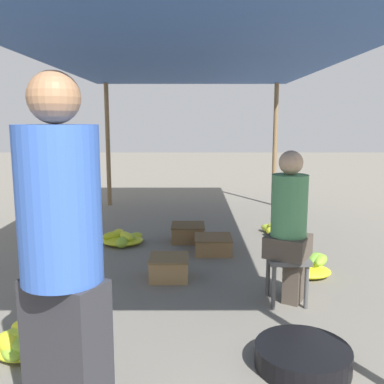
{
  "coord_description": "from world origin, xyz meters",
  "views": [
    {
      "loc": [
        0.01,
        -1.35,
        1.55
      ],
      "look_at": [
        0.0,
        3.28,
        0.78
      ],
      "focal_mm": 40.0,
      "sensor_mm": 36.0,
      "label": 1
    }
  ],
  "objects_px": {
    "vendor_foreground": "(63,260)",
    "banana_pile_right_1": "(279,229)",
    "banana_pile_right_0": "(311,265)",
    "crate_near": "(170,267)",
    "vendor_seated": "(291,225)",
    "crate_far": "(189,233)",
    "banana_pile_left_0": "(23,342)",
    "basin_black": "(304,357)",
    "crate_mid": "(214,245)",
    "banana_pile_left_1": "(125,239)",
    "stool": "(288,265)"
  },
  "relations": [
    {
      "from": "vendor_seated",
      "to": "crate_mid",
      "type": "height_order",
      "value": "vendor_seated"
    },
    {
      "from": "basin_black",
      "to": "crate_mid",
      "type": "distance_m",
      "value": 2.44
    },
    {
      "from": "banana_pile_left_0",
      "to": "crate_far",
      "type": "xyz_separation_m",
      "value": [
        1.08,
        2.77,
        0.02
      ]
    },
    {
      "from": "banana_pile_right_1",
      "to": "crate_mid",
      "type": "distance_m",
      "value": 1.25
    },
    {
      "from": "basin_black",
      "to": "banana_pile_right_0",
      "type": "distance_m",
      "value": 1.75
    },
    {
      "from": "banana_pile_left_1",
      "to": "banana_pile_right_0",
      "type": "bearing_deg",
      "value": -27.35
    },
    {
      "from": "banana_pile_left_1",
      "to": "crate_mid",
      "type": "height_order",
      "value": "crate_mid"
    },
    {
      "from": "stool",
      "to": "basin_black",
      "type": "xyz_separation_m",
      "value": [
        -0.11,
        -1.0,
        -0.26
      ]
    },
    {
      "from": "basin_black",
      "to": "banana_pile_left_0",
      "type": "height_order",
      "value": "banana_pile_left_0"
    },
    {
      "from": "vendor_foreground",
      "to": "crate_far",
      "type": "relative_size",
      "value": 4.11
    },
    {
      "from": "stool",
      "to": "crate_mid",
      "type": "height_order",
      "value": "stool"
    },
    {
      "from": "vendor_foreground",
      "to": "crate_near",
      "type": "distance_m",
      "value": 2.34
    },
    {
      "from": "vendor_seated",
      "to": "banana_pile_left_0",
      "type": "distance_m",
      "value": 2.23
    },
    {
      "from": "crate_far",
      "to": "banana_pile_left_1",
      "type": "bearing_deg",
      "value": -169.15
    },
    {
      "from": "vendor_seated",
      "to": "vendor_foreground",
      "type": "bearing_deg",
      "value": -131.32
    },
    {
      "from": "basin_black",
      "to": "crate_mid",
      "type": "relative_size",
      "value": 1.38
    },
    {
      "from": "banana_pile_left_0",
      "to": "banana_pile_right_0",
      "type": "bearing_deg",
      "value": 33.42
    },
    {
      "from": "vendor_foreground",
      "to": "crate_mid",
      "type": "relative_size",
      "value": 4.02
    },
    {
      "from": "vendor_seated",
      "to": "banana_pile_right_1",
      "type": "xyz_separation_m",
      "value": [
        0.35,
        2.22,
        -0.61
      ]
    },
    {
      "from": "banana_pile_right_0",
      "to": "crate_mid",
      "type": "height_order",
      "value": "banana_pile_right_0"
    },
    {
      "from": "vendor_foreground",
      "to": "crate_far",
      "type": "xyz_separation_m",
      "value": [
        0.55,
        3.52,
        -0.81
      ]
    },
    {
      "from": "vendor_seated",
      "to": "basin_black",
      "type": "bearing_deg",
      "value": -97.3
    },
    {
      "from": "vendor_foreground",
      "to": "vendor_seated",
      "type": "distance_m",
      "value": 2.18
    },
    {
      "from": "banana_pile_right_0",
      "to": "crate_far",
      "type": "relative_size",
      "value": 1.16
    },
    {
      "from": "banana_pile_right_1",
      "to": "crate_far",
      "type": "xyz_separation_m",
      "value": [
        -1.23,
        -0.33,
        0.04
      ]
    },
    {
      "from": "crate_near",
      "to": "crate_far",
      "type": "xyz_separation_m",
      "value": [
        0.18,
        1.35,
        -0.0
      ]
    },
    {
      "from": "banana_pile_left_0",
      "to": "banana_pile_right_0",
      "type": "height_order",
      "value": "banana_pile_left_0"
    },
    {
      "from": "vendor_foreground",
      "to": "vendor_seated",
      "type": "height_order",
      "value": "vendor_foreground"
    },
    {
      "from": "crate_far",
      "to": "crate_near",
      "type": "bearing_deg",
      "value": -97.4
    },
    {
      "from": "banana_pile_right_0",
      "to": "crate_near",
      "type": "xyz_separation_m",
      "value": [
        -1.43,
        -0.12,
        0.02
      ]
    },
    {
      "from": "banana_pile_left_0",
      "to": "banana_pile_left_1",
      "type": "relative_size",
      "value": 0.79
    },
    {
      "from": "vendor_seated",
      "to": "crate_mid",
      "type": "xyz_separation_m",
      "value": [
        -0.58,
        1.39,
        -0.58
      ]
    },
    {
      "from": "basin_black",
      "to": "crate_far",
      "type": "height_order",
      "value": "crate_far"
    },
    {
      "from": "crate_mid",
      "to": "vendor_foreground",
      "type": "bearing_deg",
      "value": -105.73
    },
    {
      "from": "crate_far",
      "to": "basin_black",
      "type": "bearing_deg",
      "value": -75.46
    },
    {
      "from": "banana_pile_right_1",
      "to": "crate_far",
      "type": "bearing_deg",
      "value": -165.12
    },
    {
      "from": "vendor_foreground",
      "to": "banana_pile_right_1",
      "type": "relative_size",
      "value": 3.58
    },
    {
      "from": "banana_pile_left_1",
      "to": "banana_pile_right_0",
      "type": "distance_m",
      "value": 2.33
    },
    {
      "from": "banana_pile_right_0",
      "to": "crate_near",
      "type": "bearing_deg",
      "value": -175.17
    },
    {
      "from": "banana_pile_left_0",
      "to": "crate_far",
      "type": "height_order",
      "value": "banana_pile_left_0"
    },
    {
      "from": "stool",
      "to": "crate_mid",
      "type": "bearing_deg",
      "value": 111.99
    },
    {
      "from": "banana_pile_right_0",
      "to": "banana_pile_right_1",
      "type": "height_order",
      "value": "banana_pile_right_1"
    },
    {
      "from": "vendor_foreground",
      "to": "crate_far",
      "type": "distance_m",
      "value": 3.65
    },
    {
      "from": "vendor_seated",
      "to": "basin_black",
      "type": "distance_m",
      "value": 1.19
    },
    {
      "from": "crate_mid",
      "to": "vendor_seated",
      "type": "bearing_deg",
      "value": -67.28
    },
    {
      "from": "basin_black",
      "to": "crate_mid",
      "type": "bearing_deg",
      "value": 100.64
    },
    {
      "from": "banana_pile_left_0",
      "to": "banana_pile_right_1",
      "type": "relative_size",
      "value": 0.88
    },
    {
      "from": "vendor_foreground",
      "to": "banana_pile_right_1",
      "type": "distance_m",
      "value": 4.32
    },
    {
      "from": "banana_pile_left_1",
      "to": "crate_far",
      "type": "bearing_deg",
      "value": 10.85
    },
    {
      "from": "banana_pile_right_0",
      "to": "crate_near",
      "type": "height_order",
      "value": "crate_near"
    }
  ]
}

